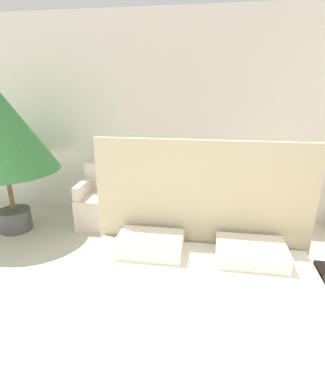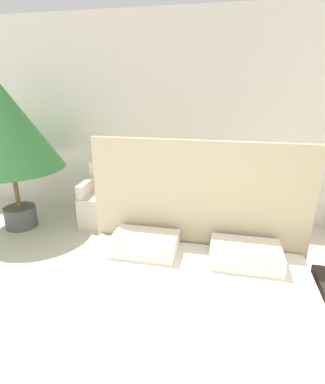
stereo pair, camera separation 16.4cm
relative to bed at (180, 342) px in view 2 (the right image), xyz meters
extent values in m
cube|color=silver|center=(-0.74, 2.85, 1.13)|extent=(10.00, 0.06, 2.90)
cube|color=#8C7A5B|center=(0.00, -0.10, -0.17)|extent=(1.89, 2.05, 0.30)
cube|color=silver|center=(0.00, -0.10, 0.11)|extent=(1.85, 2.01, 0.26)
cube|color=tan|center=(0.00, 0.96, 0.43)|extent=(1.93, 0.06, 1.50)
cube|color=silver|center=(-0.43, 0.69, 0.31)|extent=(0.57, 0.39, 0.14)
cube|color=silver|center=(0.43, 0.69, 0.31)|extent=(0.57, 0.39, 0.14)
cube|color=beige|center=(-1.45, 2.26, -0.10)|extent=(0.66, 0.63, 0.44)
cube|color=beige|center=(-1.46, 2.53, 0.33)|extent=(0.63, 0.09, 0.41)
cube|color=beige|center=(-1.72, 2.25, 0.22)|extent=(0.13, 0.55, 0.19)
cube|color=beige|center=(-1.18, 2.27, 0.22)|extent=(0.13, 0.55, 0.19)
cube|color=beige|center=(-0.40, 2.26, -0.10)|extent=(0.64, 0.62, 0.44)
cube|color=beige|center=(-0.40, 2.53, 0.33)|extent=(0.63, 0.07, 0.41)
cube|color=beige|center=(-0.66, 2.25, 0.22)|extent=(0.11, 0.54, 0.19)
cube|color=beige|center=(-0.13, 2.27, 0.22)|extent=(0.11, 0.54, 0.19)
cylinder|color=#4C4C4C|center=(-2.60, 1.89, -0.17)|extent=(0.43, 0.43, 0.30)
cylinder|color=brown|center=(-2.60, 1.89, 0.26)|extent=(0.06, 0.06, 0.57)
cone|color=#2D6B33|center=(-2.60, 1.89, 1.11)|extent=(1.39, 1.39, 1.13)
cylinder|color=#B7AD93|center=(-0.92, 2.22, -0.07)|extent=(0.35, 0.35, 0.51)
camera|label=1|loc=(0.05, -1.55, 1.61)|focal=28.00mm
camera|label=2|loc=(0.21, -1.52, 1.61)|focal=28.00mm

